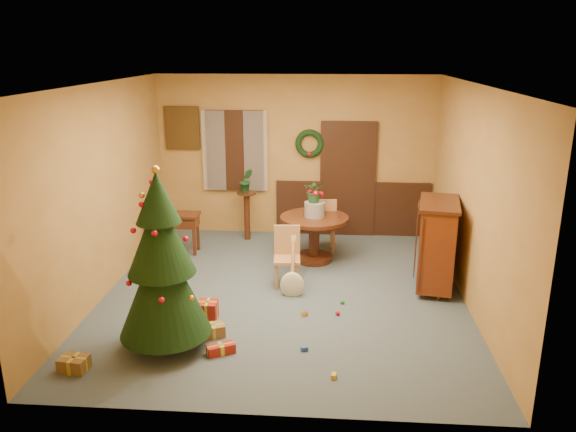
# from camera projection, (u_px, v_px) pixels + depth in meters

# --- Properties ---
(room_envelope) EXTENTS (5.50, 5.50, 5.50)m
(room_envelope) POSITION_uv_depth(u_px,v_px,m) (307.00, 175.00, 10.20)
(room_envelope) COLOR #374750
(room_envelope) RESTS_ON ground
(dining_table) EXTENTS (1.10, 1.10, 0.75)m
(dining_table) POSITION_uv_depth(u_px,v_px,m) (314.00, 230.00, 9.03)
(dining_table) COLOR black
(dining_table) RESTS_ON floor
(urn) EXTENTS (0.33, 0.33, 0.24)m
(urn) POSITION_uv_depth(u_px,v_px,m) (314.00, 209.00, 8.92)
(urn) COLOR slate
(urn) RESTS_ON dining_table
(centerpiece_plant) EXTENTS (0.34, 0.29, 0.38)m
(centerpiece_plant) POSITION_uv_depth(u_px,v_px,m) (315.00, 191.00, 8.84)
(centerpiece_plant) COLOR #1E4C23
(centerpiece_plant) RESTS_ON urn
(chair_near) EXTENTS (0.40, 0.40, 0.88)m
(chair_near) POSITION_uv_depth(u_px,v_px,m) (287.00, 254.00, 8.15)
(chair_near) COLOR #A37741
(chair_near) RESTS_ON floor
(chair_far) EXTENTS (0.44, 0.44, 0.95)m
(chair_far) POSITION_uv_depth(u_px,v_px,m) (323.00, 223.00, 9.45)
(chair_far) COLOR #A37741
(chair_far) RESTS_ON floor
(guitar) EXTENTS (0.39, 0.55, 0.79)m
(guitar) POSITION_uv_depth(u_px,v_px,m) (292.00, 269.00, 7.76)
(guitar) COLOR beige
(guitar) RESTS_ON floor
(plant_stand) EXTENTS (0.34, 0.34, 0.88)m
(plant_stand) POSITION_uv_depth(u_px,v_px,m) (247.00, 210.00, 10.05)
(plant_stand) COLOR black
(plant_stand) RESTS_ON floor
(stand_plant) EXTENTS (0.29, 0.27, 0.43)m
(stand_plant) POSITION_uv_depth(u_px,v_px,m) (246.00, 180.00, 9.89)
(stand_plant) COLOR #19471E
(stand_plant) RESTS_ON plant_stand
(christmas_tree) EXTENTS (1.04, 1.04, 2.15)m
(christmas_tree) POSITION_uv_depth(u_px,v_px,m) (162.00, 265.00, 6.25)
(christmas_tree) COLOR #382111
(christmas_tree) RESTS_ON floor
(writing_desk) EXTENTS (0.78, 0.39, 0.69)m
(writing_desk) POSITION_uv_depth(u_px,v_px,m) (176.00, 223.00, 9.41)
(writing_desk) COLOR black
(writing_desk) RESTS_ON floor
(sideboard) EXTENTS (0.70, 1.09, 1.30)m
(sideboard) POSITION_uv_depth(u_px,v_px,m) (437.00, 243.00, 7.94)
(sideboard) COLOR #4E1509
(sideboard) RESTS_ON floor
(gift_a) EXTENTS (0.32, 0.25, 0.16)m
(gift_a) POSITION_uv_depth(u_px,v_px,m) (74.00, 364.00, 6.05)
(gift_a) COLOR brown
(gift_a) RESTS_ON floor
(gift_b) EXTENTS (0.25, 0.25, 0.25)m
(gift_b) POSITION_uv_depth(u_px,v_px,m) (208.00, 310.00, 7.17)
(gift_b) COLOR maroon
(gift_b) RESTS_ON floor
(gift_c) EXTENTS (0.33, 0.28, 0.15)m
(gift_c) POSITION_uv_depth(u_px,v_px,m) (213.00, 330.00, 6.76)
(gift_c) COLOR brown
(gift_c) RESTS_ON floor
(gift_d) EXTENTS (0.34, 0.26, 0.11)m
(gift_d) POSITION_uv_depth(u_px,v_px,m) (221.00, 349.00, 6.38)
(gift_d) COLOR maroon
(gift_d) RESTS_ON floor
(toy_a) EXTENTS (0.09, 0.07, 0.05)m
(toy_a) POSITION_uv_depth(u_px,v_px,m) (304.00, 349.00, 6.45)
(toy_a) COLOR #2547A2
(toy_a) RESTS_ON floor
(toy_b) EXTENTS (0.06, 0.06, 0.06)m
(toy_b) POSITION_uv_depth(u_px,v_px,m) (342.00, 302.00, 7.63)
(toy_b) COLOR #268D2C
(toy_b) RESTS_ON floor
(toy_c) EXTENTS (0.06, 0.09, 0.05)m
(toy_c) POSITION_uv_depth(u_px,v_px,m) (334.00, 376.00, 5.92)
(toy_c) COLOR gold
(toy_c) RESTS_ON floor
(toy_d) EXTENTS (0.06, 0.06, 0.06)m
(toy_d) POSITION_uv_depth(u_px,v_px,m) (338.00, 313.00, 7.30)
(toy_d) COLOR red
(toy_d) RESTS_ON floor
(toy_e) EXTENTS (0.09, 0.09, 0.05)m
(toy_e) POSITION_uv_depth(u_px,v_px,m) (305.00, 314.00, 7.29)
(toy_e) COLOR gold
(toy_e) RESTS_ON floor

